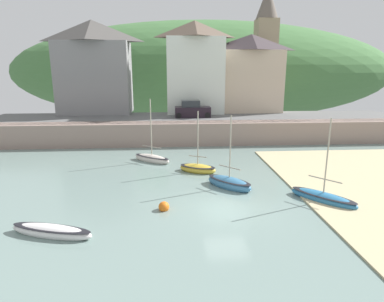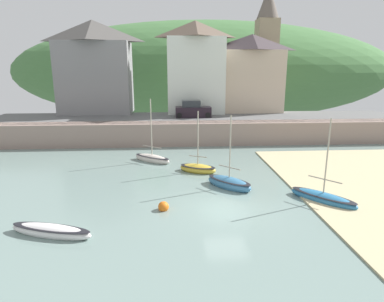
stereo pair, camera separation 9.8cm
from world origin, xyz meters
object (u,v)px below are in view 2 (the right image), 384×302
Objects in this scene: sailboat_blue_trim at (152,158)px; dinghy_open_wooden at (323,198)px; church_with_spire at (266,47)px; motorboat_with_cabin at (198,168)px; sailboat_white_hull at (229,183)px; parked_car_near_slipway at (193,110)px; sailboat_tall_mast at (51,231)px; waterfront_building_right at (251,73)px; waterfront_building_centre at (195,67)px; mooring_buoy at (163,207)px; waterfront_building_left at (95,67)px.

sailboat_blue_trim is 1.05× the size of dinghy_open_wooden.
motorboat_with_cabin is at bearing -117.10° from church_with_spire.
parked_car_near_slipway is (-1.40, 17.03, 2.90)m from sailboat_white_hull.
waterfront_building_right is at bearing 76.24° from sailboat_tall_mast.
sailboat_white_hull is at bearing -106.53° from waterfront_building_right.
waterfront_building_centre reaches higher than mooring_buoy.
waterfront_building_centre is 1.98× the size of sailboat_blue_trim.
sailboat_white_hull reaches higher than sailboat_tall_mast.
sailboat_tall_mast is at bearing -110.98° from parked_car_near_slipway.
sailboat_tall_mast is (-9.16, -27.62, -7.87)m from waterfront_building_centre.
sailboat_blue_trim reaches higher than sailboat_tall_mast.
waterfront_building_centre is (12.49, 0.00, 0.00)m from waterfront_building_left.
waterfront_building_right is 2.35× the size of parked_car_near_slipway.
motorboat_with_cabin is at bearing -172.94° from dinghy_open_wooden.
waterfront_building_centre is 0.69× the size of church_with_spire.
sailboat_white_hull is 5.65m from mooring_buoy.
mooring_buoy is at bearing -84.69° from motorboat_with_cabin.
sailboat_blue_trim is at bearing 165.55° from motorboat_with_cabin.
dinghy_open_wooden is (15.31, 3.24, 0.03)m from sailboat_tall_mast.
church_with_spire reaches higher than waterfront_building_left.
waterfront_building_right is at bearing 119.29° from sailboat_white_hull.
sailboat_tall_mast reaches higher than mooring_buoy.
waterfront_building_left reaches higher than sailboat_white_hull.
waterfront_building_centre is 6.67m from parked_car_near_slipway.
waterfront_building_right is at bearing 0.00° from waterfront_building_left.
church_with_spire is 38.51m from sailboat_tall_mast.
church_with_spire is at bearing 131.15° from dinghy_open_wooden.
waterfront_building_left is 1.98× the size of sailboat_blue_trim.
sailboat_white_hull is (5.65, -6.80, 0.02)m from sailboat_blue_trim.
mooring_buoy is (-3.67, -25.00, -7.90)m from waterfront_building_centre.
parked_car_near_slipway is (4.25, 10.23, 2.91)m from sailboat_blue_trim.
sailboat_blue_trim is 11.46m from parked_car_near_slipway.
waterfront_building_left is 1.00× the size of waterfront_building_centre.
dinghy_open_wooden is at bearing 17.76° from sailboat_white_hull.
waterfront_building_left is 13.61m from parked_car_near_slipway.
sailboat_blue_trim is (-14.97, -18.73, -10.50)m from church_with_spire.
waterfront_building_centre reaches higher than sailboat_blue_trim.
sailboat_tall_mast is 11.67m from sailboat_white_hull.
mooring_buoy is (1.19, -10.26, -0.10)m from sailboat_blue_trim.
church_with_spire is 26.18m from sailboat_blue_trim.
motorboat_with_cabin reaches higher than parked_car_near_slipway.
waterfront_building_left is 22.60m from motorboat_with_cabin.
waterfront_building_right is at bearing 136.66° from dinghy_open_wooden.
waterfront_building_centre is 2.24× the size of motorboat_with_cabin.
motorboat_with_cabin is at bearing 70.06° from mooring_buoy.
church_with_spire is (2.93, 4.00, 3.47)m from waterfront_building_right.
waterfront_building_left is 2.72× the size of parked_car_near_slipway.
mooring_buoy is at bearing -115.41° from church_with_spire.
dinghy_open_wooden is (-3.96, -28.39, -10.54)m from church_with_spire.
waterfront_building_centre is 17.72× the size of mooring_buoy.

